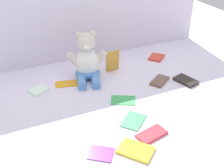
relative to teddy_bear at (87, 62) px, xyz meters
The scene contains 15 objects.
ground_plane 0.20m from the teddy_bear, 76.92° to the right, with size 3.20×3.20×0.00m, color silver.
backdrop_drape 0.35m from the teddy_bear, 81.86° to the left, with size 1.74×0.03×0.61m, color silver.
teddy_bear is the anchor object (origin of this frame).
book_case_0 0.17m from the teddy_bear, behind, with size 0.07×0.12×0.01m, color orange.
book_case_1 0.56m from the teddy_bear, 29.12° to the right, with size 0.08×0.12×0.02m, color black.
book_case_2 0.32m from the teddy_bear, 74.30° to the right, with size 0.08×0.12×0.01m, color green.
book_case_3 0.59m from the teddy_bear, 82.51° to the right, with size 0.07×0.13×0.01m, color red.
book_case_4 0.17m from the teddy_bear, ahead, with size 0.09×0.01×0.13m, color gold.
book_case_5 0.64m from the teddy_bear, 92.82° to the right, with size 0.10×0.14×0.01m, color yellow.
book_case_6 0.51m from the teddy_bear, ahead, with size 0.08×0.10×0.01m, color red.
book_case_7 0.62m from the teddy_bear, 105.34° to the right, with size 0.08×0.10×0.01m, color purple.
book_case_8 0.31m from the teddy_bear, behind, with size 0.08×0.09×0.01m, color white.
book_case_9 0.77m from the teddy_bear, 82.57° to the right, with size 0.10×0.14×0.01m, color white.
book_case_10 0.42m from the teddy_bear, 30.93° to the right, with size 0.07×0.12×0.01m, color brown.
book_case_11 0.47m from the teddy_bear, 83.74° to the right, with size 0.09×0.13×0.01m, color #3E8B5D.
Camera 1 is at (-0.51, -1.20, 0.83)m, focal length 46.39 mm.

